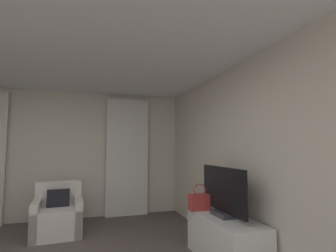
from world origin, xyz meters
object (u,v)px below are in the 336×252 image
(tv_flatscreen, at_px, (223,193))
(handbag_primary, at_px, (200,201))
(armchair, at_px, (58,217))
(tv_console, at_px, (225,240))

(tv_flatscreen, xyz_separation_m, handbag_primary, (-0.15, 0.39, -0.17))
(tv_flatscreen, bearing_deg, armchair, 139.94)
(armchair, bearing_deg, tv_flatscreen, -40.06)
(armchair, xyz_separation_m, tv_flatscreen, (2.12, -1.78, 0.57))
(tv_flatscreen, bearing_deg, tv_console, -90.00)
(armchair, height_order, handbag_primary, handbag_primary)
(armchair, height_order, tv_flatscreen, tv_flatscreen)
(tv_console, height_order, tv_flatscreen, tv_flatscreen)
(armchair, relative_size, handbag_primary, 2.34)
(armchair, xyz_separation_m, handbag_primary, (1.97, -1.39, 0.40))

